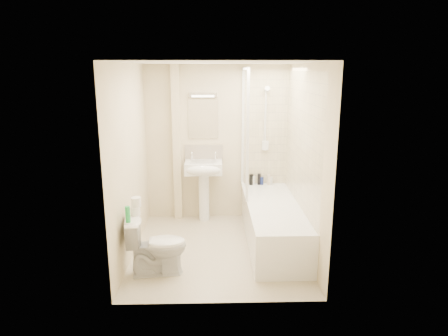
{
  "coord_description": "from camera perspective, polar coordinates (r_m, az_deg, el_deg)",
  "views": [
    {
      "loc": [
        -0.06,
        -4.88,
        2.33
      ],
      "look_at": [
        0.08,
        0.2,
        1.06
      ],
      "focal_mm": 32.0,
      "sensor_mm": 36.0,
      "label": 1
    }
  ],
  "objects": [
    {
      "name": "wall_right",
      "position": [
        5.14,
        11.51,
        1.02
      ],
      "size": [
        0.02,
        2.5,
        2.4
      ],
      "primitive_type": "cube",
      "color": "beige",
      "rests_on": "ground"
    },
    {
      "name": "bottle_white_b",
      "position": [
        6.34,
        6.69,
        -1.82
      ],
      "size": [
        0.06,
        0.06,
        0.12
      ],
      "primitive_type": "cylinder",
      "color": "silver",
      "rests_on": "bathtub"
    },
    {
      "name": "toilet",
      "position": [
        4.75,
        -9.59,
        -10.85
      ],
      "size": [
        0.55,
        0.77,
        0.69
      ],
      "primitive_type": "imported",
      "rotation": [
        0.0,
        0.0,
        1.7
      ],
      "color": "white",
      "rests_on": "ground"
    },
    {
      "name": "wall_back",
      "position": [
        6.23,
        -1.01,
        3.55
      ],
      "size": [
        2.2,
        0.02,
        2.4
      ],
      "primitive_type": "cube",
      "color": "beige",
      "rests_on": "ground"
    },
    {
      "name": "bathtub",
      "position": [
        5.53,
        7.02,
        -7.76
      ],
      "size": [
        0.7,
        2.1,
        0.55
      ],
      "color": "white",
      "rests_on": "ground"
    },
    {
      "name": "ceiling",
      "position": [
        4.88,
        -0.91,
        14.84
      ],
      "size": [
        2.2,
        2.5,
        0.02
      ],
      "primitive_type": "cube",
      "color": "white",
      "rests_on": "wall_back"
    },
    {
      "name": "bottle_white_a",
      "position": [
        6.3,
        4.18,
        -1.76
      ],
      "size": [
        0.05,
        0.05,
        0.14
      ],
      "primitive_type": "cylinder",
      "color": "white",
      "rests_on": "bathtub"
    },
    {
      "name": "wall_left",
      "position": [
        5.11,
        -13.29,
        0.86
      ],
      "size": [
        0.02,
        2.5,
        2.4
      ],
      "primitive_type": "cube",
      "color": "beige",
      "rests_on": "ground"
    },
    {
      "name": "splashback",
      "position": [
        6.25,
        -2.91,
        1.99
      ],
      "size": [
        0.6,
        0.02,
        0.3
      ],
      "primitive_type": "cube",
      "color": "beige",
      "rests_on": "wall_back"
    },
    {
      "name": "bottle_black_b",
      "position": [
        6.31,
        5.04,
        -1.6
      ],
      "size": [
        0.05,
        0.05,
        0.18
      ],
      "primitive_type": "cylinder",
      "color": "black",
      "rests_on": "bathtub"
    },
    {
      "name": "bottle_black_a",
      "position": [
        6.3,
        3.93,
        -1.65
      ],
      "size": [
        0.07,
        0.07,
        0.17
      ],
      "primitive_type": "cylinder",
      "color": "black",
      "rests_on": "bathtub"
    },
    {
      "name": "toilet_roll_lower",
      "position": [
        4.72,
        -12.54,
        -6.0
      ],
      "size": [
        0.11,
        0.11,
        0.1
      ],
      "primitive_type": "cylinder",
      "color": "white",
      "rests_on": "toilet"
    },
    {
      "name": "pipe_boxing",
      "position": [
        6.19,
        -6.76,
        3.4
      ],
      "size": [
        0.12,
        0.12,
        2.4
      ],
      "primitive_type": "cube",
      "color": "beige",
      "rests_on": "ground"
    },
    {
      "name": "green_bottle",
      "position": [
        4.51,
        -13.59,
        -6.46
      ],
      "size": [
        0.05,
        0.05,
        0.18
      ],
      "primitive_type": "cylinder",
      "color": "green",
      "rests_on": "toilet"
    },
    {
      "name": "floor",
      "position": [
        5.4,
        -0.81,
        -11.53
      ],
      "size": [
        2.5,
        2.5,
        0.0
      ],
      "primitive_type": "plane",
      "color": "beige",
      "rests_on": "ground"
    },
    {
      "name": "strip_light",
      "position": [
        6.1,
        -3.03,
        10.42
      ],
      "size": [
        0.42,
        0.07,
        0.07
      ],
      "primitive_type": "cube",
      "color": "silver",
      "rests_on": "wall_back"
    },
    {
      "name": "tile_right",
      "position": [
        5.28,
        11.02,
        3.89
      ],
      "size": [
        0.01,
        2.1,
        1.75
      ],
      "primitive_type": "cube",
      "color": "beige",
      "rests_on": "wall_right"
    },
    {
      "name": "tile_back",
      "position": [
        6.23,
        5.92,
        5.58
      ],
      "size": [
        0.7,
        0.01,
        1.75
      ],
      "primitive_type": "cube",
      "color": "beige",
      "rests_on": "wall_back"
    },
    {
      "name": "mirror",
      "position": [
        6.16,
        -2.98,
        7.0
      ],
      "size": [
        0.46,
        0.01,
        0.6
      ],
      "primitive_type": "cube",
      "color": "white",
      "rests_on": "wall_back"
    },
    {
      "name": "bottle_cream",
      "position": [
        6.33,
        6.45,
        -1.68
      ],
      "size": [
        0.07,
        0.07,
        0.16
      ],
      "primitive_type": "cylinder",
      "color": "beige",
      "rests_on": "bathtub"
    },
    {
      "name": "shower_screen",
      "position": [
        5.76,
        3.02,
        5.2
      ],
      "size": [
        0.04,
        0.92,
        1.8
      ],
      "color": "white",
      "rests_on": "bathtub"
    },
    {
      "name": "toilet_roll_upper",
      "position": [
        4.7,
        -12.46,
        -4.76
      ],
      "size": [
        0.12,
        0.12,
        0.11
      ],
      "primitive_type": "cylinder",
      "color": "white",
      "rests_on": "toilet_roll_lower"
    },
    {
      "name": "bottle_blue",
      "position": [
        6.32,
        5.41,
        -1.83
      ],
      "size": [
        0.06,
        0.06,
        0.12
      ],
      "primitive_type": "cylinder",
      "color": "navy",
      "rests_on": "bathtub"
    },
    {
      "name": "pedestal_sink",
      "position": [
        6.1,
        -2.93,
        -0.92
      ],
      "size": [
        0.56,
        0.51,
        1.08
      ],
      "color": "white",
      "rests_on": "ground"
    },
    {
      "name": "shower_fixture",
      "position": [
        6.17,
        5.99,
        6.63
      ],
      "size": [
        0.1,
        0.16,
        0.99
      ],
      "color": "white",
      "rests_on": "wall_back"
    }
  ]
}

